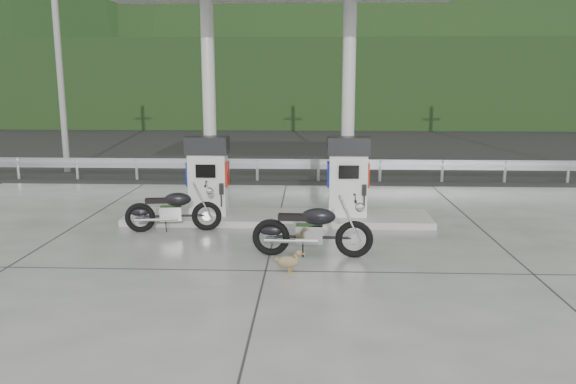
{
  "coord_description": "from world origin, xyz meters",
  "views": [
    {
      "loc": [
        0.76,
        -10.09,
        3.19
      ],
      "look_at": [
        0.3,
        1.0,
        1.0
      ],
      "focal_mm": 35.0,
      "sensor_mm": 36.0,
      "label": 1
    }
  ],
  "objects_px": {
    "gas_pump_right": "(348,177)",
    "motorcycle_left": "(173,210)",
    "duck": "(288,262)",
    "motorcycle_right": "(312,230)",
    "gas_pump_left": "(208,176)"
  },
  "relations": [
    {
      "from": "gas_pump_right",
      "to": "motorcycle_left",
      "type": "bearing_deg",
      "value": -165.5
    },
    {
      "from": "motorcycle_left",
      "to": "duck",
      "type": "bearing_deg",
      "value": -52.8
    },
    {
      "from": "motorcycle_left",
      "to": "motorcycle_right",
      "type": "distance_m",
      "value": 3.41
    },
    {
      "from": "motorcycle_left",
      "to": "duck",
      "type": "xyz_separation_m",
      "value": [
        2.57,
        -2.54,
        -0.29
      ]
    },
    {
      "from": "gas_pump_right",
      "to": "duck",
      "type": "relative_size",
      "value": 3.89
    },
    {
      "from": "gas_pump_left",
      "to": "duck",
      "type": "relative_size",
      "value": 3.89
    },
    {
      "from": "gas_pump_left",
      "to": "motorcycle_left",
      "type": "bearing_deg",
      "value": -120.95
    },
    {
      "from": "gas_pump_right",
      "to": "motorcycle_left",
      "type": "relative_size",
      "value": 0.94
    },
    {
      "from": "gas_pump_left",
      "to": "motorcycle_right",
      "type": "distance_m",
      "value": 3.6
    },
    {
      "from": "motorcycle_right",
      "to": "duck",
      "type": "xyz_separation_m",
      "value": [
        -0.41,
        -0.88,
        -0.33
      ]
    },
    {
      "from": "motorcycle_left",
      "to": "motorcycle_right",
      "type": "bearing_deg",
      "value": -37.22
    },
    {
      "from": "motorcycle_left",
      "to": "gas_pump_left",
      "type": "bearing_deg",
      "value": 50.82
    },
    {
      "from": "gas_pump_right",
      "to": "duck",
      "type": "height_order",
      "value": "gas_pump_right"
    },
    {
      "from": "motorcycle_right",
      "to": "duck",
      "type": "height_order",
      "value": "motorcycle_right"
    },
    {
      "from": "gas_pump_left",
      "to": "duck",
      "type": "height_order",
      "value": "gas_pump_left"
    }
  ]
}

